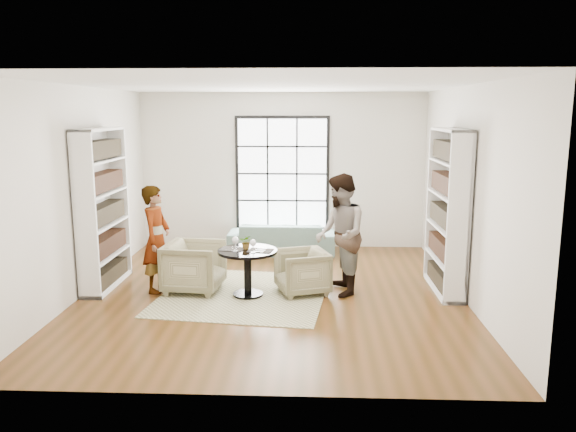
{
  "coord_description": "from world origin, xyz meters",
  "views": [
    {
      "loc": [
        0.58,
        -7.87,
        2.64
      ],
      "look_at": [
        0.22,
        0.4,
        1.09
      ],
      "focal_mm": 35.0,
      "sensor_mm": 36.0,
      "label": 1
    }
  ],
  "objects_px": {
    "armchair_right": "(302,272)",
    "person_right": "(340,235)",
    "flower_centerpiece": "(247,242)",
    "sofa": "(282,238)",
    "person_left": "(156,239)",
    "wine_glass_right": "(253,243)",
    "wine_glass_left": "(235,241)",
    "pedestal_table": "(248,262)",
    "armchair_left": "(194,267)"
  },
  "relations": [
    {
      "from": "wine_glass_right",
      "to": "armchair_left",
      "type": "bearing_deg",
      "value": 158.76
    },
    {
      "from": "armchair_right",
      "to": "person_left",
      "type": "height_order",
      "value": "person_left"
    },
    {
      "from": "armchair_left",
      "to": "wine_glass_right",
      "type": "relative_size",
      "value": 4.26
    },
    {
      "from": "pedestal_table",
      "to": "armchair_left",
      "type": "height_order",
      "value": "armchair_left"
    },
    {
      "from": "armchair_right",
      "to": "wine_glass_left",
      "type": "relative_size",
      "value": 3.32
    },
    {
      "from": "armchair_right",
      "to": "pedestal_table",
      "type": "bearing_deg",
      "value": -96.66
    },
    {
      "from": "sofa",
      "to": "wine_glass_right",
      "type": "distance_m",
      "value": 2.78
    },
    {
      "from": "sofa",
      "to": "flower_centerpiece",
      "type": "relative_size",
      "value": 9.61
    },
    {
      "from": "sofa",
      "to": "person_left",
      "type": "height_order",
      "value": "person_left"
    },
    {
      "from": "wine_glass_left",
      "to": "wine_glass_right",
      "type": "height_order",
      "value": "wine_glass_left"
    },
    {
      "from": "person_right",
      "to": "wine_glass_left",
      "type": "xyz_separation_m",
      "value": [
        -1.49,
        -0.25,
        -0.04
      ]
    },
    {
      "from": "armchair_right",
      "to": "wine_glass_left",
      "type": "xyz_separation_m",
      "value": [
        -0.94,
        -0.25,
        0.52
      ]
    },
    {
      "from": "sofa",
      "to": "wine_glass_left",
      "type": "xyz_separation_m",
      "value": [
        -0.52,
        -2.64,
        0.55
      ]
    },
    {
      "from": "armchair_left",
      "to": "wine_glass_left",
      "type": "distance_m",
      "value": 0.85
    },
    {
      "from": "person_left",
      "to": "wine_glass_right",
      "type": "bearing_deg",
      "value": -96.55
    },
    {
      "from": "pedestal_table",
      "to": "armchair_left",
      "type": "xyz_separation_m",
      "value": [
        -0.82,
        0.19,
        -0.13
      ]
    },
    {
      "from": "armchair_right",
      "to": "person_right",
      "type": "bearing_deg",
      "value": 71.52
    },
    {
      "from": "sofa",
      "to": "armchair_right",
      "type": "height_order",
      "value": "armchair_right"
    },
    {
      "from": "armchair_right",
      "to": "person_right",
      "type": "relative_size",
      "value": 0.4
    },
    {
      "from": "person_right",
      "to": "sofa",
      "type": "bearing_deg",
      "value": -166.14
    },
    {
      "from": "person_right",
      "to": "wine_glass_left",
      "type": "relative_size",
      "value": 8.24
    },
    {
      "from": "sofa",
      "to": "flower_centerpiece",
      "type": "xyz_separation_m",
      "value": [
        -0.37,
        -2.49,
        0.5
      ]
    },
    {
      "from": "sofa",
      "to": "armchair_left",
      "type": "bearing_deg",
      "value": 64.01
    },
    {
      "from": "wine_glass_right",
      "to": "flower_centerpiece",
      "type": "height_order",
      "value": "flower_centerpiece"
    },
    {
      "from": "pedestal_table",
      "to": "person_left",
      "type": "relative_size",
      "value": 0.54
    },
    {
      "from": "wine_glass_left",
      "to": "pedestal_table",
      "type": "bearing_deg",
      "value": 29.45
    },
    {
      "from": "sofa",
      "to": "armchair_left",
      "type": "height_order",
      "value": "armchair_left"
    },
    {
      "from": "flower_centerpiece",
      "to": "armchair_right",
      "type": "bearing_deg",
      "value": 7.55
    },
    {
      "from": "person_left",
      "to": "flower_centerpiece",
      "type": "xyz_separation_m",
      "value": [
        1.35,
        -0.13,
        -0.0
      ]
    },
    {
      "from": "wine_glass_left",
      "to": "wine_glass_right",
      "type": "distance_m",
      "value": 0.27
    },
    {
      "from": "pedestal_table",
      "to": "sofa",
      "type": "bearing_deg",
      "value": 82.07
    },
    {
      "from": "flower_centerpiece",
      "to": "wine_glass_left",
      "type": "bearing_deg",
      "value": -133.82
    },
    {
      "from": "armchair_left",
      "to": "armchair_right",
      "type": "relative_size",
      "value": 1.16
    },
    {
      "from": "pedestal_table",
      "to": "wine_glass_right",
      "type": "xyz_separation_m",
      "value": [
        0.1,
        -0.17,
        0.33
      ]
    },
    {
      "from": "armchair_right",
      "to": "flower_centerpiece",
      "type": "distance_m",
      "value": 0.93
    },
    {
      "from": "person_right",
      "to": "pedestal_table",
      "type": "bearing_deg",
      "value": -91.4
    },
    {
      "from": "person_left",
      "to": "wine_glass_right",
      "type": "height_order",
      "value": "person_left"
    },
    {
      "from": "armchair_left",
      "to": "wine_glass_left",
      "type": "xyz_separation_m",
      "value": [
        0.66,
        -0.28,
        0.47
      ]
    },
    {
      "from": "person_right",
      "to": "wine_glass_right",
      "type": "height_order",
      "value": "person_right"
    },
    {
      "from": "pedestal_table",
      "to": "flower_centerpiece",
      "type": "xyz_separation_m",
      "value": [
        -0.02,
        0.06,
        0.29
      ]
    },
    {
      "from": "sofa",
      "to": "wine_glass_left",
      "type": "height_order",
      "value": "wine_glass_left"
    },
    {
      "from": "person_left",
      "to": "person_right",
      "type": "distance_m",
      "value": 2.7
    },
    {
      "from": "pedestal_table",
      "to": "armchair_left",
      "type": "distance_m",
      "value": 0.85
    },
    {
      "from": "wine_glass_right",
      "to": "wine_glass_left",
      "type": "bearing_deg",
      "value": 162.81
    },
    {
      "from": "person_left",
      "to": "flower_centerpiece",
      "type": "relative_size",
      "value": 7.65
    },
    {
      "from": "pedestal_table",
      "to": "armchair_right",
      "type": "height_order",
      "value": "pedestal_table"
    },
    {
      "from": "armchair_left",
      "to": "person_right",
      "type": "height_order",
      "value": "person_right"
    },
    {
      "from": "person_right",
      "to": "flower_centerpiece",
      "type": "xyz_separation_m",
      "value": [
        -1.35,
        -0.11,
        -0.09
      ]
    },
    {
      "from": "wine_glass_right",
      "to": "flower_centerpiece",
      "type": "distance_m",
      "value": 0.26
    },
    {
      "from": "armchair_right",
      "to": "wine_glass_left",
      "type": "bearing_deg",
      "value": -93.39
    }
  ]
}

